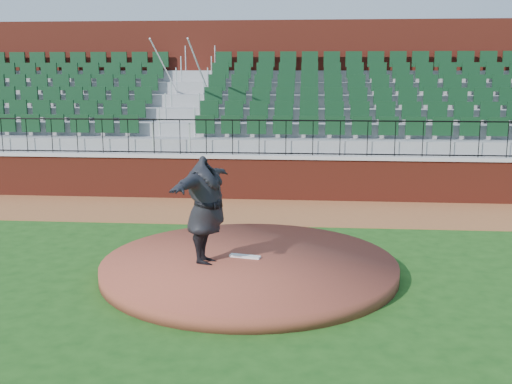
% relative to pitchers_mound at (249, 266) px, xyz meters
% --- Properties ---
extents(ground, '(90.00, 90.00, 0.00)m').
position_rel_pitchers_mound_xyz_m(ground, '(0.02, -0.32, -0.12)').
color(ground, '#1A4814').
rests_on(ground, ground).
extents(warning_track, '(34.00, 3.20, 0.01)m').
position_rel_pitchers_mound_xyz_m(warning_track, '(0.02, 5.08, -0.12)').
color(warning_track, brown).
rests_on(warning_track, ground).
extents(field_wall, '(34.00, 0.35, 1.20)m').
position_rel_pitchers_mound_xyz_m(field_wall, '(0.02, 6.68, 0.47)').
color(field_wall, maroon).
rests_on(field_wall, ground).
extents(wall_cap, '(34.00, 0.45, 0.10)m').
position_rel_pitchers_mound_xyz_m(wall_cap, '(0.02, 6.68, 1.12)').
color(wall_cap, '#B7B7B7').
rests_on(wall_cap, field_wall).
extents(wall_railing, '(34.00, 0.05, 1.00)m').
position_rel_pitchers_mound_xyz_m(wall_railing, '(0.02, 6.68, 1.67)').
color(wall_railing, black).
rests_on(wall_railing, wall_cap).
extents(seating_stands, '(34.00, 5.10, 4.60)m').
position_rel_pitchers_mound_xyz_m(seating_stands, '(0.02, 9.40, 2.18)').
color(seating_stands, gray).
rests_on(seating_stands, ground).
extents(concourse_wall, '(34.00, 0.50, 5.50)m').
position_rel_pitchers_mound_xyz_m(concourse_wall, '(0.02, 12.20, 2.62)').
color(concourse_wall, maroon).
rests_on(concourse_wall, ground).
extents(pitchers_mound, '(5.45, 5.45, 0.25)m').
position_rel_pitchers_mound_xyz_m(pitchers_mound, '(0.00, 0.00, 0.00)').
color(pitchers_mound, brown).
rests_on(pitchers_mound, ground).
extents(pitching_rubber, '(0.61, 0.28, 0.04)m').
position_rel_pitchers_mound_xyz_m(pitching_rubber, '(-0.10, 0.15, 0.14)').
color(pitching_rubber, white).
rests_on(pitching_rubber, pitchers_mound).
extents(pitcher, '(1.13, 2.50, 1.97)m').
position_rel_pitchers_mound_xyz_m(pitcher, '(-0.76, -0.23, 1.11)').
color(pitcher, black).
rests_on(pitcher, pitchers_mound).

